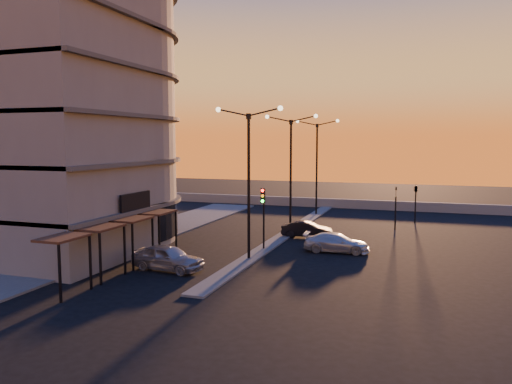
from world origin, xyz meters
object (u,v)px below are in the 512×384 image
Objects in this scene: traffic_light_main at (263,208)px; car_wagon at (336,243)px; streetlamp_mid at (291,164)px; car_hatchback at (168,258)px; car_sedan at (307,229)px.

traffic_light_main reaches higher than car_wagon.
streetlamp_mid is 7.62m from traffic_light_main.
car_wagon is (4.79, -5.97, -4.96)m from streetlamp_mid.
traffic_light_main reaches higher than car_hatchback.
streetlamp_mid is 2.24× the size of traffic_light_main.
streetlamp_mid is at bearing 90.00° from traffic_light_main.
car_hatchback is at bearing 154.67° from car_sedan.
traffic_light_main reaches higher than car_sedan.
streetlamp_mid reaches higher than car_sedan.
streetlamp_mid is 5.55m from car_sedan.
traffic_light_main is 0.98× the size of car_wagon.
car_sedan is at bearing 32.17° from car_wagon.
traffic_light_main is 5.42m from car_wagon.
car_hatchback reaches higher than car_sedan.
traffic_light_main is 0.98× the size of car_hatchback.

